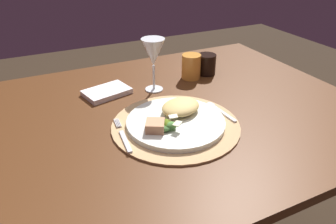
{
  "coord_description": "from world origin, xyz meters",
  "views": [
    {
      "loc": [
        -0.39,
        -0.77,
        1.2
      ],
      "look_at": [
        -0.04,
        -0.04,
        0.75
      ],
      "focal_mm": 33.75,
      "sensor_mm": 36.0,
      "label": 1
    }
  ],
  "objects_px": {
    "spoon": "(217,109)",
    "dining_table": "(173,148)",
    "napkin": "(107,92)",
    "amber_tumbler": "(191,67)",
    "fork": "(123,136)",
    "dinner_plate": "(176,122)",
    "dark_tumbler": "(207,64)",
    "wine_glass": "(153,54)"
  },
  "relations": [
    {
      "from": "dining_table",
      "to": "dinner_plate",
      "type": "height_order",
      "value": "dinner_plate"
    },
    {
      "from": "wine_glass",
      "to": "amber_tumbler",
      "type": "bearing_deg",
      "value": 11.93
    },
    {
      "from": "fork",
      "to": "spoon",
      "type": "distance_m",
      "value": 0.31
    },
    {
      "from": "spoon",
      "to": "wine_glass",
      "type": "relative_size",
      "value": 0.75
    },
    {
      "from": "dining_table",
      "to": "napkin",
      "type": "height_order",
      "value": "napkin"
    },
    {
      "from": "wine_glass",
      "to": "dark_tumbler",
      "type": "xyz_separation_m",
      "value": [
        0.24,
        0.04,
        -0.09
      ]
    },
    {
      "from": "fork",
      "to": "napkin",
      "type": "relative_size",
      "value": 1.14
    },
    {
      "from": "spoon",
      "to": "amber_tumbler",
      "type": "height_order",
      "value": "amber_tumbler"
    },
    {
      "from": "fork",
      "to": "dining_table",
      "type": "bearing_deg",
      "value": 24.7
    },
    {
      "from": "napkin",
      "to": "amber_tumbler",
      "type": "xyz_separation_m",
      "value": [
        0.32,
        -0.0,
        0.04
      ]
    },
    {
      "from": "dinner_plate",
      "to": "dining_table",
      "type": "bearing_deg",
      "value": 66.49
    },
    {
      "from": "spoon",
      "to": "napkin",
      "type": "relative_size",
      "value": 0.92
    },
    {
      "from": "dining_table",
      "to": "dark_tumbler",
      "type": "bearing_deg",
      "value": 39.72
    },
    {
      "from": "spoon",
      "to": "amber_tumbler",
      "type": "relative_size",
      "value": 1.5
    },
    {
      "from": "spoon",
      "to": "wine_glass",
      "type": "height_order",
      "value": "wine_glass"
    },
    {
      "from": "dinner_plate",
      "to": "napkin",
      "type": "height_order",
      "value": "dinner_plate"
    },
    {
      "from": "amber_tumbler",
      "to": "dinner_plate",
      "type": "bearing_deg",
      "value": -126.27
    },
    {
      "from": "spoon",
      "to": "dining_table",
      "type": "bearing_deg",
      "value": 148.49
    },
    {
      "from": "dark_tumbler",
      "to": "wine_glass",
      "type": "bearing_deg",
      "value": -169.36
    },
    {
      "from": "fork",
      "to": "dark_tumbler",
      "type": "height_order",
      "value": "dark_tumbler"
    },
    {
      "from": "spoon",
      "to": "dark_tumbler",
      "type": "relative_size",
      "value": 1.75
    },
    {
      "from": "fork",
      "to": "dinner_plate",
      "type": "bearing_deg",
      "value": -0.96
    },
    {
      "from": "wine_glass",
      "to": "dark_tumbler",
      "type": "height_order",
      "value": "wine_glass"
    },
    {
      "from": "dinner_plate",
      "to": "dark_tumbler",
      "type": "xyz_separation_m",
      "value": [
        0.28,
        0.29,
        0.03
      ]
    },
    {
      "from": "fork",
      "to": "napkin",
      "type": "height_order",
      "value": "napkin"
    },
    {
      "from": "amber_tumbler",
      "to": "dark_tumbler",
      "type": "relative_size",
      "value": 1.17
    },
    {
      "from": "dining_table",
      "to": "wine_glass",
      "type": "relative_size",
      "value": 6.56
    },
    {
      "from": "fork",
      "to": "amber_tumbler",
      "type": "bearing_deg",
      "value": 37.69
    },
    {
      "from": "dining_table",
      "to": "amber_tumbler",
      "type": "distance_m",
      "value": 0.32
    },
    {
      "from": "amber_tumbler",
      "to": "dark_tumbler",
      "type": "height_order",
      "value": "amber_tumbler"
    },
    {
      "from": "dining_table",
      "to": "dark_tumbler",
      "type": "distance_m",
      "value": 0.36
    },
    {
      "from": "spoon",
      "to": "dark_tumbler",
      "type": "height_order",
      "value": "dark_tumbler"
    },
    {
      "from": "dark_tumbler",
      "to": "napkin",
      "type": "bearing_deg",
      "value": -178.81
    },
    {
      "from": "spoon",
      "to": "napkin",
      "type": "bearing_deg",
      "value": 136.23
    },
    {
      "from": "dining_table",
      "to": "spoon",
      "type": "height_order",
      "value": "spoon"
    },
    {
      "from": "spoon",
      "to": "napkin",
      "type": "xyz_separation_m",
      "value": [
        -0.27,
        0.26,
        -0.0
      ]
    },
    {
      "from": "dining_table",
      "to": "napkin",
      "type": "bearing_deg",
      "value": 129.72
    },
    {
      "from": "fork",
      "to": "amber_tumbler",
      "type": "height_order",
      "value": "amber_tumbler"
    },
    {
      "from": "amber_tumbler",
      "to": "spoon",
      "type": "bearing_deg",
      "value": -101.64
    },
    {
      "from": "amber_tumbler",
      "to": "dining_table",
      "type": "bearing_deg",
      "value": -131.31
    },
    {
      "from": "fork",
      "to": "dark_tumbler",
      "type": "bearing_deg",
      "value": 33.61
    },
    {
      "from": "dining_table",
      "to": "amber_tumbler",
      "type": "relative_size",
      "value": 13.09
    }
  ]
}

